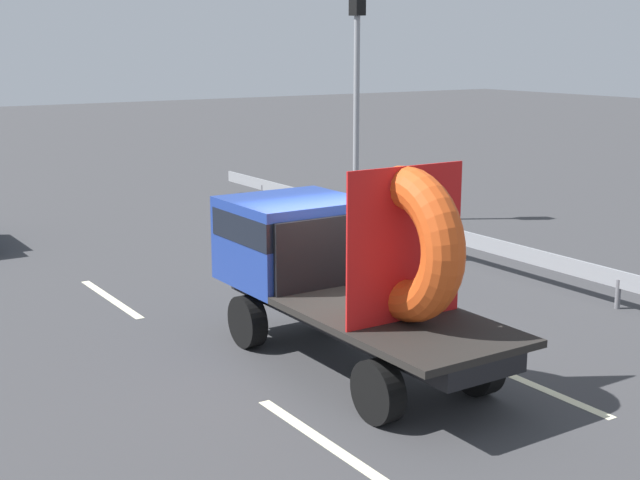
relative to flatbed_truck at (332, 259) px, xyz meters
name	(u,v)px	position (x,y,z in m)	size (l,w,h in m)	color
ground_plane	(347,354)	(0.26, -0.02, -1.55)	(120.00, 120.00, 0.00)	#38383A
flatbed_truck	(332,259)	(0.00, 0.00, 0.00)	(2.02, 5.44, 3.16)	black
traffic_light	(357,68)	(6.56, 8.57, 2.54)	(0.42, 0.36, 6.33)	gray
guardrail	(396,221)	(5.77, 5.78, -1.01)	(0.10, 17.42, 0.71)	gray
lane_dash_left_near	(319,438)	(-1.74, -2.31, -1.54)	(2.74, 0.16, 0.01)	beige
lane_dash_left_far	(111,299)	(-1.74, 4.91, -1.54)	(2.96, 0.16, 0.01)	beige
lane_dash_right_near	(529,383)	(1.74, -2.43, -1.54)	(2.93, 0.16, 0.01)	beige
lane_dash_right_far	(269,273)	(1.74, 4.95, -1.54)	(2.15, 0.16, 0.01)	beige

